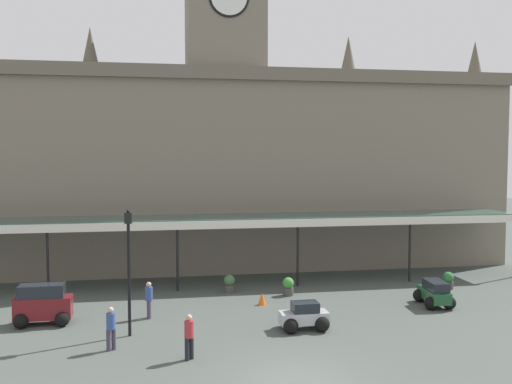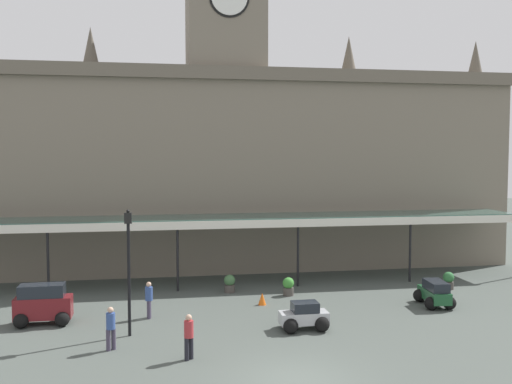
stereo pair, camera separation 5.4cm
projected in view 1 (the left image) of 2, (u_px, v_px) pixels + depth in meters
The scene contains 14 objects.
ground_plane at pixel (296, 380), 18.91m from camera, with size 140.00×140.00×0.00m, color #474E49.
station_building at pixel (225, 159), 37.56m from camera, with size 37.29×5.72×20.45m.
entrance_canopy at pixel (235, 219), 32.83m from camera, with size 33.75×3.26×3.88m.
car_green_estate at pixel (434, 294), 28.19m from camera, with size 1.68×2.32×1.27m.
car_maroon_van at pixel (43, 306), 25.08m from camera, with size 2.41×1.60×1.77m.
car_silver_sedan at pixel (304, 318), 24.35m from camera, with size 2.05×1.53×1.19m.
pedestrian_near_entrance at pixel (111, 327), 21.75m from camera, with size 0.35×0.34×1.67m.
pedestrian_beside_cars at pixel (149, 298), 26.01m from camera, with size 0.34×0.39×1.67m.
pedestrian_crossing_forecourt at pixel (189, 335), 20.75m from camera, with size 0.34×0.34×1.67m.
victorian_lamppost at pixel (129, 258), 23.33m from camera, with size 0.30×0.30×5.22m.
traffic_cone at pixel (262, 299), 28.38m from camera, with size 0.40×0.40×0.60m, color orange.
planter_near_kerb at pixel (229, 283), 30.91m from camera, with size 0.60×0.60×0.96m.
planter_forecourt_centre at pixel (288, 286), 30.24m from camera, with size 0.60×0.60×0.96m.
planter_by_canopy at pixel (448, 280), 31.67m from camera, with size 0.60×0.60×0.96m.
Camera 1 is at (-4.48, -17.95, 7.46)m, focal length 40.30 mm.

